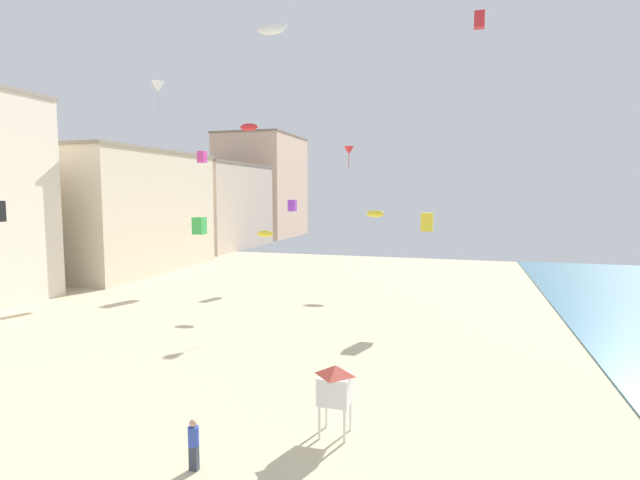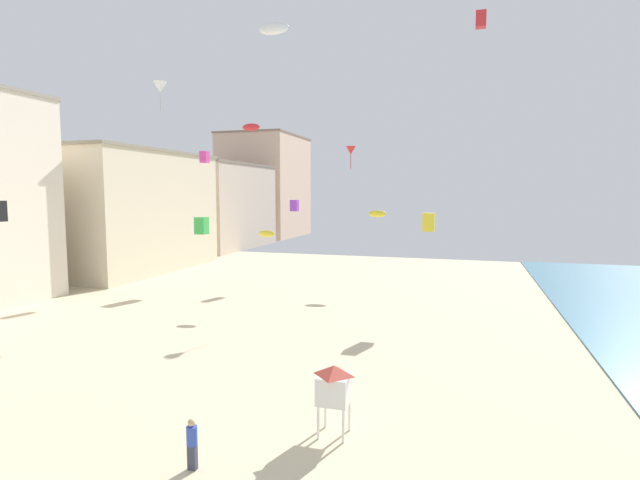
{
  "view_description": "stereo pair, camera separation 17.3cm",
  "coord_description": "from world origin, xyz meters",
  "views": [
    {
      "loc": [
        11.8,
        -5.01,
        8.58
      ],
      "look_at": [
        5.8,
        15.41,
        6.54
      ],
      "focal_mm": 27.38,
      "sensor_mm": 36.0,
      "label": 1
    },
    {
      "loc": [
        11.96,
        -4.96,
        8.58
      ],
      "look_at": [
        5.8,
        15.41,
        6.54
      ],
      "focal_mm": 27.38,
      "sensor_mm": 36.0,
      "label": 2
    }
  ],
  "objects": [
    {
      "name": "boardwalk_hotel_mid",
      "position": [
        -26.84,
        40.76,
        6.61
      ],
      "size": [
        16.61,
        20.37,
        13.22
      ],
      "color": "beige",
      "rests_on": "ground"
    },
    {
      "name": "boardwalk_hotel_distant",
      "position": [
        -26.84,
        85.56,
        9.98
      ],
      "size": [
        13.61,
        18.01,
        19.94
      ],
      "color": "beige",
      "rests_on": "ground"
    },
    {
      "name": "kite_green_box",
      "position": [
        -11.03,
        34.04,
        5.66
      ],
      "size": [
        0.98,
        0.98,
        1.54
      ],
      "color": "green"
    },
    {
      "name": "kite_white_delta",
      "position": [
        -9.15,
        25.65,
        16.07
      ],
      "size": [
        0.92,
        0.92,
        2.09
      ],
      "color": "white"
    },
    {
      "name": "kite_red_delta",
      "position": [
        2.9,
        33.51,
        11.98
      ],
      "size": [
        0.8,
        0.8,
        1.81
      ],
      "color": "red"
    },
    {
      "name": "kite_red_box",
      "position": [
        12.41,
        26.09,
        18.7
      ],
      "size": [
        0.59,
        0.59,
        0.93
      ],
      "color": "red"
    },
    {
      "name": "kite_yellow_parafoil_2",
      "position": [
        4.08,
        39.19,
        6.71
      ],
      "size": [
        1.62,
        0.45,
        0.63
      ],
      "color": "yellow"
    },
    {
      "name": "kite_red_parafoil",
      "position": [
        -5.47,
        32.84,
        14.05
      ],
      "size": [
        1.57,
        0.44,
        0.61
      ],
      "color": "red"
    },
    {
      "name": "boardwalk_hotel_far",
      "position": [
        -26.84,
        64.16,
        6.58
      ],
      "size": [
        13.81,
        20.47,
        13.15
      ],
      "color": "#C6B29E",
      "rests_on": "ground"
    },
    {
      "name": "kite_purple_box",
      "position": [
        -4.14,
        39.68,
        7.39
      ],
      "size": [
        0.7,
        0.7,
        1.1
      ],
      "color": "purple"
    },
    {
      "name": "kite_yellow_parafoil",
      "position": [
        -2.72,
        29.5,
        5.49
      ],
      "size": [
        1.3,
        0.36,
        0.51
      ],
      "color": "yellow"
    },
    {
      "name": "kite_yellow_box",
      "position": [
        9.39,
        29.79,
        6.57
      ],
      "size": [
        0.81,
        0.81,
        1.28
      ],
      "color": "yellow"
    },
    {
      "name": "kite_white_parafoil",
      "position": [
        -2.86,
        31.63,
        21.37
      ],
      "size": [
        2.5,
        0.7,
        0.97
      ],
      "color": "white"
    },
    {
      "name": "kite_flyer",
      "position": [
        3.98,
        7.71,
        0.92
      ],
      "size": [
        0.34,
        0.34,
        1.64
      ],
      "rotation": [
        0.0,
        0.0,
        4.28
      ],
      "color": "#383D4C",
      "rests_on": "ground"
    },
    {
      "name": "lifeguard_stand",
      "position": [
        7.62,
        11.1,
        1.84
      ],
      "size": [
        1.1,
        1.1,
        2.55
      ],
      "rotation": [
        0.0,
        0.0,
        -0.18
      ],
      "color": "white",
      "rests_on": "ground"
    },
    {
      "name": "kite_magenta_box",
      "position": [
        -12.6,
        37.52,
        12.07
      ],
      "size": [
        0.71,
        0.71,
        1.12
      ],
      "color": "#DB3D9E"
    }
  ]
}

